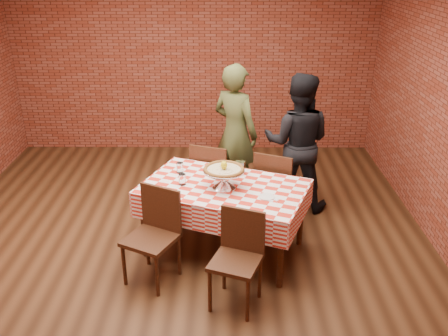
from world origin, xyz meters
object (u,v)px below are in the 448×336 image
at_px(pizza, 224,170).
at_px(diner_olive, 235,133).
at_px(chair_near_right, 236,263).
at_px(chair_far_right, 277,186).
at_px(chair_near_left, 151,239).
at_px(chair_far_left, 214,177).
at_px(water_glass_right, 180,168).
at_px(condiment_caddy, 240,168).
at_px(table, 224,219).
at_px(pizza_stand, 224,179).
at_px(water_glass_left, 182,179).
at_px(diner_black, 297,143).

height_order(pizza, diner_olive, diner_olive).
bearing_deg(chair_near_right, chair_far_right, 92.14).
xyz_separation_m(chair_near_left, chair_far_right, (1.30, 1.13, 0.00)).
bearing_deg(chair_far_left, water_glass_right, 74.63).
bearing_deg(chair_near_right, condiment_caddy, 107.80).
xyz_separation_m(table, pizza_stand, (0.00, -0.03, 0.48)).
bearing_deg(chair_far_right, condiment_caddy, 58.32).
bearing_deg(condiment_caddy, pizza, -102.42).
distance_m(chair_near_right, chair_far_left, 1.75).
relative_size(water_glass_left, chair_near_right, 0.13).
bearing_deg(pizza, water_glass_right, 142.98).
distance_m(condiment_caddy, diner_black, 1.01).
bearing_deg(condiment_caddy, chair_near_left, -121.51).
bearing_deg(chair_near_right, chair_far_left, 118.16).
relative_size(condiment_caddy, diner_olive, 0.08).
bearing_deg(table, water_glass_left, 176.31).
bearing_deg(condiment_caddy, pizza_stand, -102.42).
relative_size(pizza_stand, condiment_caddy, 3.04).
bearing_deg(condiment_caddy, table, -105.06).
height_order(table, chair_far_left, chair_far_left).
height_order(diner_olive, diner_black, diner_olive).
relative_size(pizza, condiment_caddy, 2.92).
bearing_deg(water_glass_right, chair_near_left, -104.15).
relative_size(water_glass_left, chair_near_left, 0.12).
height_order(pizza_stand, diner_olive, diner_olive).
bearing_deg(condiment_caddy, chair_far_right, 48.84).
bearing_deg(chair_near_left, table, 64.64).
bearing_deg(chair_far_right, chair_near_left, 64.99).
bearing_deg(chair_near_left, water_glass_left, 91.60).
height_order(table, diner_black, diner_black).
bearing_deg(pizza, pizza_stand, -135.00).
height_order(chair_far_left, diner_black, diner_black).
height_order(water_glass_left, water_glass_right, same).
relative_size(table, water_glass_left, 14.22).
xyz_separation_m(chair_near_right, diner_olive, (0.03, 2.18, 0.42)).
distance_m(pizza, condiment_caddy, 0.39).
bearing_deg(chair_near_right, chair_near_left, 176.10).
height_order(chair_far_left, chair_far_right, chair_far_left).
height_order(table, water_glass_right, water_glass_right).
bearing_deg(chair_far_left, table, 117.38).
relative_size(pizza_stand, chair_near_left, 0.46).
bearing_deg(chair_far_right, pizza_stand, 70.04).
relative_size(table, chair_far_left, 1.74).
height_order(table, diner_olive, diner_olive).
xyz_separation_m(table, diner_black, (0.87, 1.02, 0.47)).
xyz_separation_m(pizza, chair_near_right, (0.11, -0.86, -0.51)).
bearing_deg(diner_black, chair_near_right, 80.66).
distance_m(water_glass_left, condiment_caddy, 0.65).
bearing_deg(chair_near_left, condiment_caddy, 71.01).
bearing_deg(pizza, condiment_caddy, 63.04).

